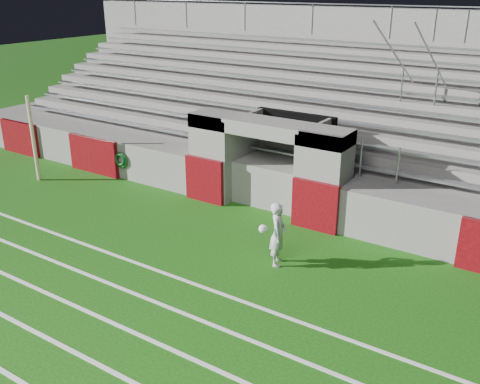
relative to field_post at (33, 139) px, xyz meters
The scene contains 6 objects.
ground 7.78m from the field_post, 10.62° to the right, with size 90.00×90.00×0.00m, color #154C0C.
field_post is the anchor object (origin of this frame).
field_markings 9.99m from the field_post, 40.43° to the right, with size 28.00×8.09×0.01m.
stadium_structure 9.98m from the field_post, 41.07° to the left, with size 26.00×8.48×5.42m.
goalkeeper_with_ball 9.46m from the field_post, ahead, with size 0.58×0.74×1.53m.
hose_coil 2.86m from the field_post, 33.32° to the left, with size 0.54×0.14×0.54m.
Camera 1 is at (7.17, -8.92, 6.15)m, focal length 40.00 mm.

